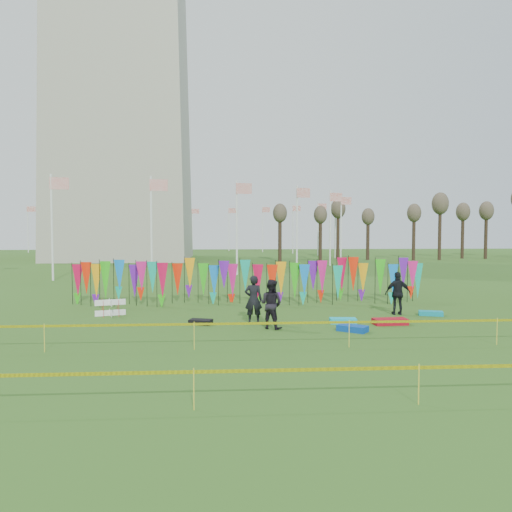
{
  "coord_description": "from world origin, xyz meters",
  "views": [
    {
      "loc": [
        -1.26,
        -18.43,
        3.82
      ],
      "look_at": [
        0.41,
        6.0,
        2.53
      ],
      "focal_mm": 35.0,
      "sensor_mm": 36.0,
      "label": 1
    }
  ],
  "objects": [
    {
      "name": "ground",
      "position": [
        0.0,
        0.0,
        0.0
      ],
      "size": [
        160.0,
        160.0,
        0.0
      ],
      "primitive_type": "plane",
      "color": "#2F5217",
      "rests_on": "ground"
    },
    {
      "name": "kite_bag_red",
      "position": [
        5.5,
        1.09,
        0.12
      ],
      "size": [
        1.38,
        0.7,
        0.25
      ],
      "primitive_type": "cube",
      "rotation": [
        0.0,
        0.0,
        0.07
      ],
      "color": "#AE0B1B",
      "rests_on": "ground"
    },
    {
      "name": "flagpole_ring",
      "position": [
        -14.0,
        48.0,
        4.0
      ],
      "size": [
        57.4,
        56.16,
        8.0
      ],
      "color": "white",
      "rests_on": "ground"
    },
    {
      "name": "banner_row",
      "position": [
        0.28,
        7.05,
        1.35
      ],
      "size": [
        18.64,
        0.64,
        2.23
      ],
      "color": "black",
      "rests_on": "ground"
    },
    {
      "name": "caution_tape_far",
      "position": [
        -0.22,
        -7.99,
        0.78
      ],
      "size": [
        26.0,
        0.02,
        0.9
      ],
      "color": "#FFFC05",
      "rests_on": "ground"
    },
    {
      "name": "kite_bag_teal",
      "position": [
        8.03,
        3.05,
        0.1
      ],
      "size": [
        1.13,
        0.79,
        0.2
      ],
      "primitive_type": "cube",
      "rotation": [
        0.0,
        0.0,
        -0.32
      ],
      "color": "#0C92AB",
      "rests_on": "ground"
    },
    {
      "name": "kite_bag_turquoise",
      "position": [
        3.67,
        1.46,
        0.11
      ],
      "size": [
        1.11,
        0.63,
        0.21
      ],
      "primitive_type": "cube",
      "rotation": [
        0.0,
        0.0,
        -0.1
      ],
      "color": "#0EBCD5",
      "rests_on": "ground"
    },
    {
      "name": "kite_bag_black",
      "position": [
        -2.13,
        1.63,
        0.1
      ],
      "size": [
        1.01,
        0.76,
        0.21
      ],
      "primitive_type": "cube",
      "rotation": [
        0.0,
        0.0,
        -0.31
      ],
      "color": "black",
      "rests_on": "ground"
    },
    {
      "name": "person_mid",
      "position": [
        0.63,
        0.61,
        0.95
      ],
      "size": [
        1.09,
        0.99,
        1.91
      ],
      "primitive_type": "imported",
      "rotation": [
        0.0,
        0.0,
        2.55
      ],
      "color": "black",
      "rests_on": "ground"
    },
    {
      "name": "box_kite",
      "position": [
        -6.21,
        3.9,
        0.37
      ],
      "size": [
        0.67,
        0.67,
        0.75
      ],
      "rotation": [
        0.0,
        0.0,
        0.31
      ],
      "color": "red",
      "rests_on": "ground"
    },
    {
      "name": "kite_bag_blue",
      "position": [
        3.63,
        -0.14,
        0.11
      ],
      "size": [
        1.21,
        1.11,
        0.23
      ],
      "primitive_type": "cube",
      "rotation": [
        0.0,
        0.0,
        -0.66
      ],
      "color": "#0A42A5",
      "rests_on": "ground"
    },
    {
      "name": "caution_tape_near",
      "position": [
        -0.22,
        -2.62,
        0.78
      ],
      "size": [
        26.0,
        0.02,
        0.9
      ],
      "color": "#FFFC05",
      "rests_on": "ground"
    },
    {
      "name": "person_left",
      "position": [
        0.01,
        1.71,
        0.99
      ],
      "size": [
        0.73,
        0.54,
        1.97
      ],
      "primitive_type": "imported",
      "rotation": [
        0.0,
        0.0,
        3.12
      ],
      "color": "black",
      "rests_on": "ground"
    },
    {
      "name": "tree_line",
      "position": [
        32.0,
        44.0,
        6.17
      ],
      "size": [
        53.92,
        1.92,
        7.84
      ],
      "color": "#37281B",
      "rests_on": "ground"
    },
    {
      "name": "person_right",
      "position": [
        6.63,
        3.37,
        0.97
      ],
      "size": [
        1.19,
        0.75,
        1.93
      ],
      "primitive_type": "imported",
      "rotation": [
        0.0,
        0.0,
        3.05
      ],
      "color": "black",
      "rests_on": "ground"
    }
  ]
}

